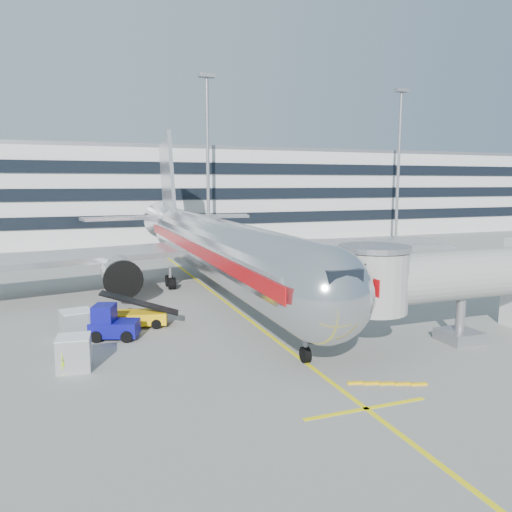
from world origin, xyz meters
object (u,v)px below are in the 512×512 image
object	(u,v)px
baggage_tug	(111,324)
cargo_container_right	(77,325)
belt_loader	(130,316)
main_jet	(210,244)
cargo_container_front	(74,353)
ramp_worker	(64,359)

from	to	relation	value
baggage_tug	cargo_container_right	xyz separation A→B (m)	(-2.04, 0.49, -0.01)
belt_loader	baggage_tug	size ratio (longest dim) A/B	1.61
main_jet	baggage_tug	distance (m)	15.42
baggage_tug	cargo_container_right	world-z (taller)	baggage_tug
cargo_container_front	cargo_container_right	bearing A→B (deg)	87.66
main_jet	belt_loader	size ratio (longest dim) A/B	9.57
belt_loader	cargo_container_front	bearing A→B (deg)	-117.22
cargo_container_right	cargo_container_front	size ratio (longest dim) A/B	1.13
cargo_container_front	ramp_worker	xyz separation A→B (m)	(-0.48, -0.61, -0.06)
baggage_tug	cargo_container_front	distance (m)	5.25
main_jet	ramp_worker	distance (m)	21.26
main_jet	belt_loader	world-z (taller)	main_jet
baggage_tug	belt_loader	bearing A→B (deg)	59.33
cargo_container_front	main_jet	bearing A→B (deg)	54.28
baggage_tug	cargo_container_front	bearing A→B (deg)	-115.44
baggage_tug	cargo_container_front	size ratio (longest dim) A/B	1.80
main_jet	baggage_tug	xyz separation A→B (m)	(-9.54, -11.66, -3.29)
belt_loader	cargo_container_right	distance (m)	3.90
cargo_container_right	belt_loader	bearing A→B (deg)	28.25
main_jet	belt_loader	distance (m)	12.89
belt_loader	cargo_container_right	xyz separation A→B (m)	(-3.43, -1.84, 0.24)
ramp_worker	belt_loader	bearing A→B (deg)	1.29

